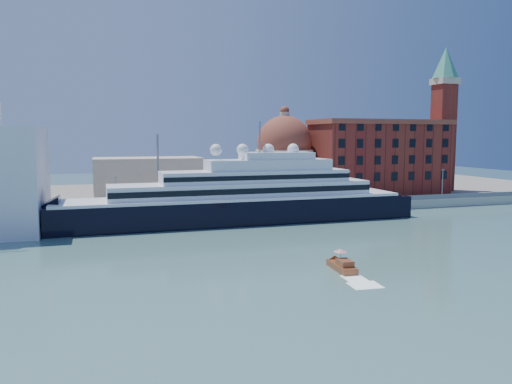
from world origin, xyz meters
name	(u,v)px	position (x,y,z in m)	size (l,w,h in m)	color
ground	(286,241)	(0.00, 0.00, 0.00)	(400.00, 400.00, 0.00)	#3B6764
quay	(238,210)	(0.00, 34.00, 1.25)	(180.00, 10.00, 2.50)	gray
land	(204,194)	(0.00, 75.00, 1.00)	(260.00, 72.00, 2.00)	slate
quay_fence	(242,205)	(0.00, 29.50, 3.10)	(180.00, 0.10, 1.20)	slate
superyacht	(224,203)	(-6.44, 23.00, 4.75)	(92.10, 12.77, 27.53)	black
service_barge	(12,234)	(-50.45, 19.71, 0.68)	(11.10, 6.72, 2.37)	white
water_taxi	(342,265)	(0.45, -22.16, 0.79)	(2.85, 7.05, 3.27)	maroon
warehouse	(379,156)	(52.00, 52.00, 13.79)	(43.00, 19.00, 23.25)	maroon
campanile	(444,110)	(76.00, 52.00, 28.76)	(8.40, 8.40, 47.00)	maroon
church	(236,167)	(6.39, 57.72, 10.91)	(66.00, 18.00, 25.50)	beige
lamp_posts	(189,178)	(-12.67, 32.27, 9.84)	(120.80, 2.40, 18.00)	slate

